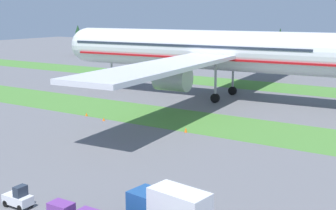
{
  "coord_description": "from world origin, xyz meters",
  "views": [
    {
      "loc": [
        26.2,
        -18.99,
        16.38
      ],
      "look_at": [
        -5.96,
        31.64,
        4.0
      ],
      "focal_mm": 48.45,
      "sensor_mm": 36.0,
      "label": 1
    }
  ],
  "objects_px": {
    "cargo_dolly_lead": "(61,210)",
    "taxiway_marker_0": "(186,130)",
    "airliner": "(213,50)",
    "baggage_tug": "(18,198)",
    "catering_truck": "(170,208)",
    "taxiway_marker_3": "(104,119)",
    "taxiway_marker_1": "(86,114)"
  },
  "relations": [
    {
      "from": "cargo_dolly_lead",
      "to": "taxiway_marker_0",
      "type": "relative_size",
      "value": 3.23
    },
    {
      "from": "airliner",
      "to": "cargo_dolly_lead",
      "type": "distance_m",
      "value": 56.39
    },
    {
      "from": "baggage_tug",
      "to": "cargo_dolly_lead",
      "type": "bearing_deg",
      "value": -90.0
    },
    {
      "from": "airliner",
      "to": "catering_truck",
      "type": "xyz_separation_m",
      "value": [
        22.38,
        -50.88,
        -7.26
      ]
    },
    {
      "from": "baggage_tug",
      "to": "cargo_dolly_lead",
      "type": "distance_m",
      "value": 5.03
    },
    {
      "from": "catering_truck",
      "to": "taxiway_marker_3",
      "type": "xyz_separation_m",
      "value": [
        -27.59,
        24.81,
        -1.71
      ]
    },
    {
      "from": "airliner",
      "to": "cargo_dolly_lead",
      "type": "bearing_deg",
      "value": -169.33
    },
    {
      "from": "airliner",
      "to": "baggage_tug",
      "type": "relative_size",
      "value": 31.67
    },
    {
      "from": "catering_truck",
      "to": "baggage_tug",
      "type": "bearing_deg",
      "value": 110.69
    },
    {
      "from": "airliner",
      "to": "taxiway_marker_3",
      "type": "relative_size",
      "value": 170.63
    },
    {
      "from": "catering_truck",
      "to": "airliner",
      "type": "bearing_deg",
      "value": 31.12
    },
    {
      "from": "taxiway_marker_0",
      "to": "taxiway_marker_1",
      "type": "xyz_separation_m",
      "value": [
        -18.5,
        0.16,
        -0.06
      ]
    },
    {
      "from": "airliner",
      "to": "taxiway_marker_1",
      "type": "height_order",
      "value": "airliner"
    },
    {
      "from": "baggage_tug",
      "to": "taxiway_marker_3",
      "type": "bearing_deg",
      "value": 26.44
    },
    {
      "from": "airliner",
      "to": "cargo_dolly_lead",
      "type": "height_order",
      "value": "airliner"
    },
    {
      "from": "catering_truck",
      "to": "taxiway_marker_3",
      "type": "relative_size",
      "value": 14.82
    },
    {
      "from": "taxiway_marker_1",
      "to": "taxiway_marker_3",
      "type": "height_order",
      "value": "taxiway_marker_1"
    },
    {
      "from": "cargo_dolly_lead",
      "to": "catering_truck",
      "type": "height_order",
      "value": "catering_truck"
    },
    {
      "from": "cargo_dolly_lead",
      "to": "taxiway_marker_3",
      "type": "distance_m",
      "value": 33.95
    },
    {
      "from": "airliner",
      "to": "catering_truck",
      "type": "bearing_deg",
      "value": -160.25
    },
    {
      "from": "taxiway_marker_1",
      "to": "catering_truck",
      "type": "bearing_deg",
      "value": -38.87
    },
    {
      "from": "baggage_tug",
      "to": "taxiway_marker_1",
      "type": "bearing_deg",
      "value": 32.26
    },
    {
      "from": "cargo_dolly_lead",
      "to": "taxiway_marker_3",
      "type": "xyz_separation_m",
      "value": [
        -19.34,
        27.9,
        -0.68
      ]
    },
    {
      "from": "baggage_tug",
      "to": "taxiway_marker_1",
      "type": "distance_m",
      "value": 34.52
    },
    {
      "from": "taxiway_marker_3",
      "to": "baggage_tug",
      "type": "bearing_deg",
      "value": -62.89
    },
    {
      "from": "taxiway_marker_0",
      "to": "taxiway_marker_3",
      "type": "xyz_separation_m",
      "value": [
        -14.04,
        -0.85,
        -0.1
      ]
    },
    {
      "from": "taxiway_marker_0",
      "to": "taxiway_marker_3",
      "type": "distance_m",
      "value": 14.07
    },
    {
      "from": "airliner",
      "to": "baggage_tug",
      "type": "bearing_deg",
      "value": -174.43
    },
    {
      "from": "catering_truck",
      "to": "taxiway_marker_3",
      "type": "height_order",
      "value": "catering_truck"
    },
    {
      "from": "catering_truck",
      "to": "taxiway_marker_1",
      "type": "height_order",
      "value": "catering_truck"
    },
    {
      "from": "catering_truck",
      "to": "taxiway_marker_0",
      "type": "distance_m",
      "value": 29.06
    },
    {
      "from": "taxiway_marker_1",
      "to": "taxiway_marker_0",
      "type": "bearing_deg",
      "value": -0.5
    }
  ]
}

